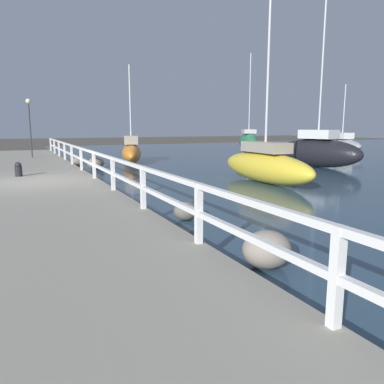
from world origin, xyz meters
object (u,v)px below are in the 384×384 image
at_px(dock_lamp, 29,113).
at_px(sailboat_black, 317,151).
at_px(sailboat_yellow, 265,165).
at_px(mooring_bollard, 18,169).
at_px(sailboat_green, 249,141).
at_px(sailboat_orange, 131,152).
at_px(sailboat_gray, 342,144).

bearing_deg(dock_lamp, sailboat_black, -32.88).
bearing_deg(sailboat_yellow, mooring_bollard, 161.53).
xyz_separation_m(dock_lamp, sailboat_black, (13.41, -8.67, -2.03)).
xyz_separation_m(sailboat_black, sailboat_green, (4.70, 13.37, -0.01)).
distance_m(dock_lamp, sailboat_orange, 6.13).
distance_m(sailboat_green, sailboat_orange, 14.55).
relative_size(sailboat_black, sailboat_yellow, 1.24).
xyz_separation_m(sailboat_yellow, sailboat_green, (10.51, 16.72, 0.16)).
bearing_deg(sailboat_yellow, sailboat_orange, 105.29).
xyz_separation_m(dock_lamp, sailboat_orange, (5.29, -2.17, -2.21)).
bearing_deg(sailboat_black, sailboat_gray, 25.34).
height_order(dock_lamp, sailboat_black, sailboat_black).
relative_size(sailboat_yellow, sailboat_green, 0.81).
height_order(sailboat_black, sailboat_orange, sailboat_black).
xyz_separation_m(mooring_bollard, sailboat_yellow, (8.45, -3.16, 0.07)).
distance_m(sailboat_yellow, sailboat_gray, 19.53).
bearing_deg(sailboat_yellow, sailboat_green, 59.92).
xyz_separation_m(dock_lamp, sailboat_gray, (23.60, -0.80, -2.21)).
relative_size(sailboat_yellow, sailboat_gray, 1.24).
bearing_deg(sailboat_green, sailboat_yellow, -100.21).
relative_size(dock_lamp, sailboat_gray, 0.61).
bearing_deg(sailboat_green, sailboat_black, -87.44).
relative_size(mooring_bollard, sailboat_black, 0.06).
xyz_separation_m(mooring_bollard, sailboat_green, (18.95, 13.56, 0.23)).
bearing_deg(sailboat_orange, sailboat_black, -22.30).
height_order(sailboat_yellow, sailboat_orange, sailboat_yellow).
distance_m(mooring_bollard, sailboat_green, 23.30).
height_order(mooring_bollard, sailboat_yellow, sailboat_yellow).
relative_size(sailboat_black, sailboat_orange, 1.52).
height_order(dock_lamp, sailboat_yellow, sailboat_yellow).
height_order(mooring_bollard, sailboat_green, sailboat_green).
xyz_separation_m(dock_lamp, sailboat_yellow, (7.60, -12.02, -2.20)).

